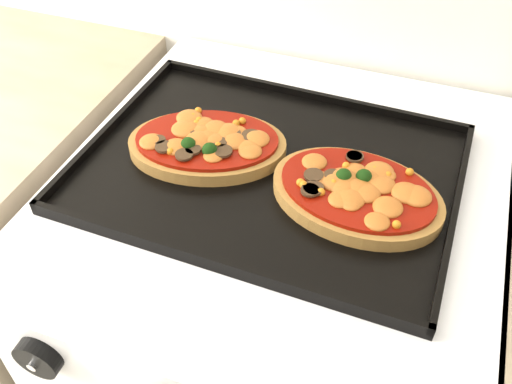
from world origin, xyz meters
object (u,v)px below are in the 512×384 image
at_px(stove, 276,349).
at_px(pizza_left, 207,143).
at_px(pizza_right, 357,192).
at_px(baking_tray, 269,167).

distance_m(stove, pizza_left, 0.49).
bearing_deg(stove, pizza_right, -17.33).
bearing_deg(baking_tray, stove, 31.04).
relative_size(baking_tray, pizza_right, 2.26).
bearing_deg(pizza_right, baking_tray, 169.79).
xyz_separation_m(stove, pizza_right, (0.11, -0.03, 0.48)).
xyz_separation_m(stove, baking_tray, (-0.02, -0.01, 0.47)).
bearing_deg(pizza_right, stove, 162.67).
height_order(stove, baking_tray, baking_tray).
relative_size(baking_tray, pizza_left, 2.28).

